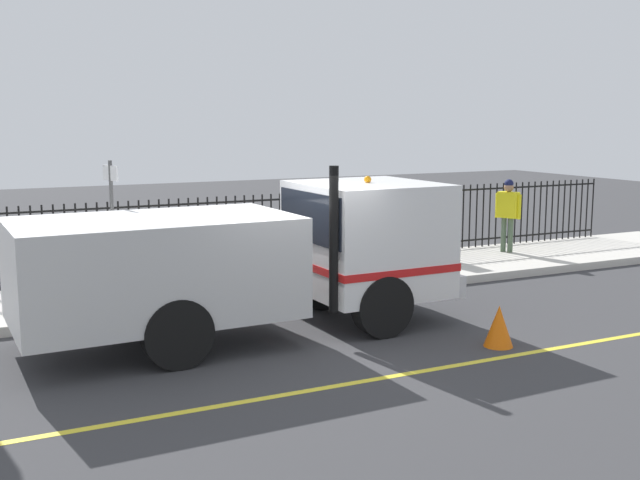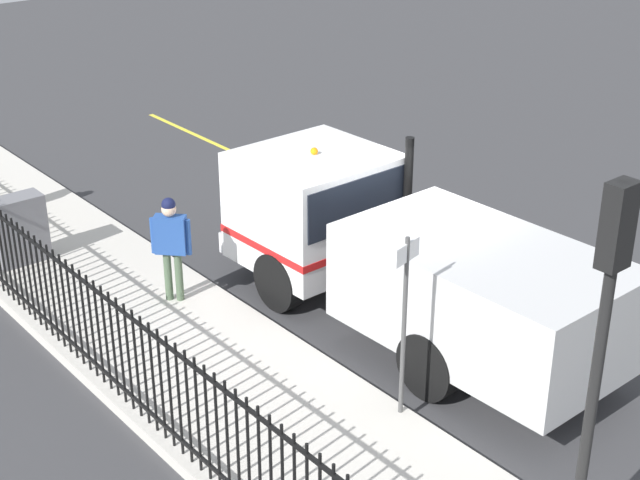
# 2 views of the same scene
# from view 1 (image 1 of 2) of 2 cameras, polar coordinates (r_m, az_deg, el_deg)

# --- Properties ---
(ground_plane) EXTENTS (56.75, 56.75, 0.00)m
(ground_plane) POSITION_cam_1_polar(r_m,az_deg,el_deg) (11.87, -2.27, -7.28)
(ground_plane) COLOR #38383A
(ground_plane) RESTS_ON ground
(sidewalk_slab) EXTENTS (2.91, 25.79, 0.17)m
(sidewalk_slab) POSITION_cam_1_polar(r_m,az_deg,el_deg) (14.96, -7.67, -3.59)
(sidewalk_slab) COLOR beige
(sidewalk_slab) RESTS_ON ground
(lane_marking) EXTENTS (0.12, 23.22, 0.01)m
(lane_marking) POSITION_cam_1_polar(r_m,az_deg,el_deg) (10.02, 2.87, -10.37)
(lane_marking) COLOR yellow
(lane_marking) RESTS_ON ground
(work_truck) EXTENTS (2.39, 6.78, 2.64)m
(work_truck) POSITION_cam_1_polar(r_m,az_deg,el_deg) (11.92, -3.83, -0.83)
(work_truck) COLOR white
(work_truck) RESTS_ON ground
(worker_standing) EXTENTS (0.50, 0.50, 1.73)m
(worker_standing) POSITION_cam_1_polar(r_m,az_deg,el_deg) (15.04, 1.51, 0.99)
(worker_standing) COLOR #264C99
(worker_standing) RESTS_ON sidewalk_slab
(pedestrian_distant) EXTENTS (0.58, 0.41, 1.73)m
(pedestrian_distant) POSITION_cam_1_polar(r_m,az_deg,el_deg) (18.78, 13.64, 2.33)
(pedestrian_distant) COLOR yellow
(pedestrian_distant) RESTS_ON sidewalk_slab
(iron_fence) EXTENTS (0.04, 21.96, 1.55)m
(iron_fence) POSITION_cam_1_polar(r_m,az_deg,el_deg) (16.03, -9.24, 0.36)
(iron_fence) COLOR black
(iron_fence) RESTS_ON sidewalk_slab
(utility_cabinet) EXTENTS (0.87, 0.46, 1.18)m
(utility_cabinet) POSITION_cam_1_polar(r_m,az_deg,el_deg) (17.66, 7.74, 0.55)
(utility_cabinet) COLOR slate
(utility_cabinet) RESTS_ON sidewalk_slab
(traffic_cone) EXTENTS (0.43, 0.43, 0.61)m
(traffic_cone) POSITION_cam_1_polar(r_m,az_deg,el_deg) (11.71, 12.99, -6.17)
(traffic_cone) COLOR orange
(traffic_cone) RESTS_ON ground
(street_sign) EXTENTS (0.49, 0.14, 2.48)m
(street_sign) POSITION_cam_1_polar(r_m,az_deg,el_deg) (12.87, -15.00, 1.48)
(street_sign) COLOR #4C4C4C
(street_sign) RESTS_ON sidewalk_slab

